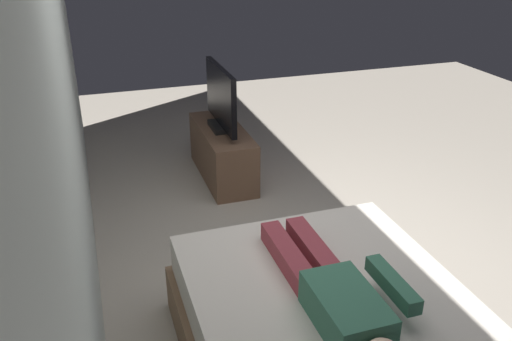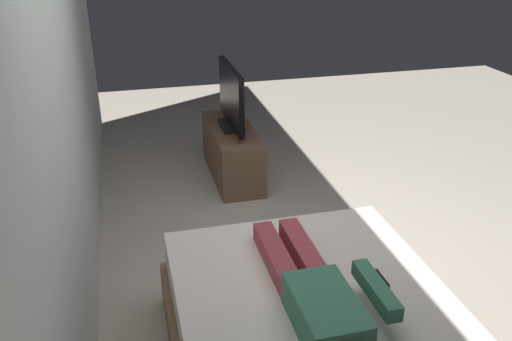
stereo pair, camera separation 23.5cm
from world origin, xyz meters
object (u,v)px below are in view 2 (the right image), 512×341
person (319,297)px  tv (231,99)px  remote (380,279)px  tv_stand (232,152)px

person → tv: (2.70, -0.14, 0.16)m
remote → tv_stand: (2.55, 0.27, -0.30)m
remote → tv_stand: remote is taller
remote → tv: tv is taller
remote → tv: size_ratio=0.17×
person → tv: bearing=-2.9°
person → remote: bearing=-69.5°
tv → remote: bearing=-174.0°
remote → person: bearing=110.5°
remote → tv_stand: 2.58m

